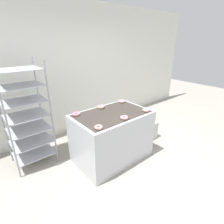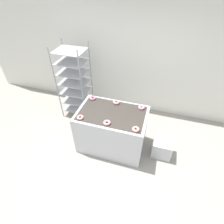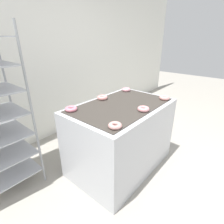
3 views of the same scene
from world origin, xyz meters
name	(u,v)px [view 3 (image 3 of 3)]	position (x,y,z in m)	size (l,w,h in m)	color
ground_plane	(166,188)	(0.00, 0.00, 0.00)	(14.00, 14.00, 0.00)	#9E998E
wall_back	(49,53)	(0.00, 2.12, 1.40)	(8.00, 0.05, 2.80)	silver
fryer_machine	(121,136)	(0.00, 0.67, 0.44)	(1.30, 0.84, 0.88)	#B7BABF
glaze_bin	(154,125)	(1.02, 0.72, 0.19)	(0.37, 0.34, 0.37)	#B7BABF
donut_near_left	(115,126)	(-0.50, 0.37, 0.90)	(0.12, 0.12, 0.04)	#D0918C
donut_near_center	(144,109)	(0.00, 0.37, 0.90)	(0.13, 0.13, 0.04)	#D2898D
donut_near_right	(164,98)	(0.50, 0.36, 0.91)	(0.13, 0.13, 0.05)	#D28F88
donut_far_left	(71,109)	(-0.50, 0.98, 0.90)	(0.13, 0.13, 0.04)	pink
donut_far_center	(102,97)	(-0.01, 0.98, 0.91)	(0.13, 0.13, 0.05)	pink
donut_far_right	(126,90)	(0.50, 0.96, 0.90)	(0.13, 0.13, 0.04)	pink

